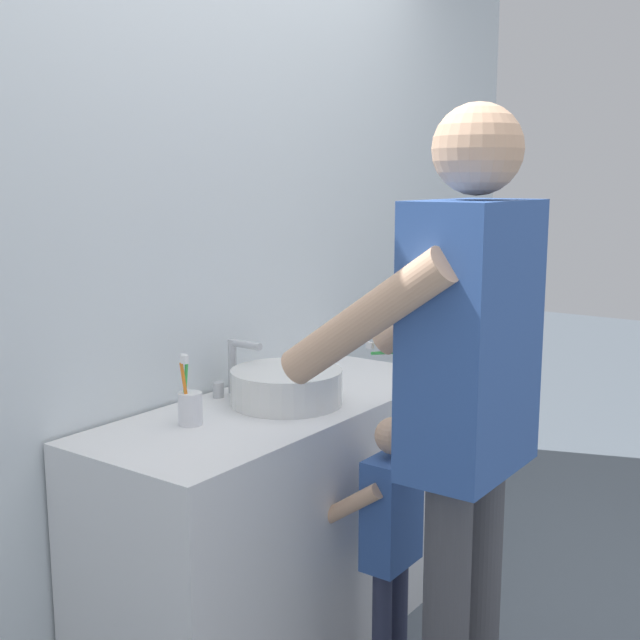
{
  "coord_description": "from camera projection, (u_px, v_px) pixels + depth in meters",
  "views": [
    {
      "loc": [
        -1.95,
        -1.25,
        1.52
      ],
      "look_at": [
        0.0,
        0.15,
        1.09
      ],
      "focal_mm": 45.54,
      "sensor_mm": 36.0,
      "label": 1
    }
  ],
  "objects": [
    {
      "name": "toothbrush_cup",
      "position": [
        190.0,
        406.0,
        2.33
      ],
      "size": [
        0.07,
        0.07,
        0.21
      ],
      "color": "silver",
      "rests_on": "vanity_cabinet"
    },
    {
      "name": "back_wall",
      "position": [
        204.0,
        228.0,
        2.66
      ],
      "size": [
        4.4,
        0.08,
        2.7
      ],
      "color": "silver",
      "rests_on": "ground"
    },
    {
      "name": "child_toddler",
      "position": [
        389.0,
        527.0,
        2.39
      ],
      "size": [
        0.26,
        0.26,
        0.83
      ],
      "color": "#2D334C",
      "rests_on": "ground"
    },
    {
      "name": "faucet",
      "position": [
        235.0,
        369.0,
        2.67
      ],
      "size": [
        0.18,
        0.14,
        0.18
      ],
      "color": "#B7BABF",
      "rests_on": "vanity_cabinet"
    },
    {
      "name": "sink_basin",
      "position": [
        286.0,
        386.0,
        2.55
      ],
      "size": [
        0.35,
        0.35,
        0.11
      ],
      "color": "silver",
      "rests_on": "vanity_cabinet"
    },
    {
      "name": "adult_parent",
      "position": [
        464.0,
        379.0,
        2.04
      ],
      "size": [
        0.52,
        0.55,
        1.69
      ],
      "color": "#47474C",
      "rests_on": "ground"
    },
    {
      "name": "vanity_cabinet",
      "position": [
        283.0,
        523.0,
        2.64
      ],
      "size": [
        1.38,
        0.54,
        0.81
      ],
      "primitive_type": "cube",
      "color": "white",
      "rests_on": "ground"
    }
  ]
}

